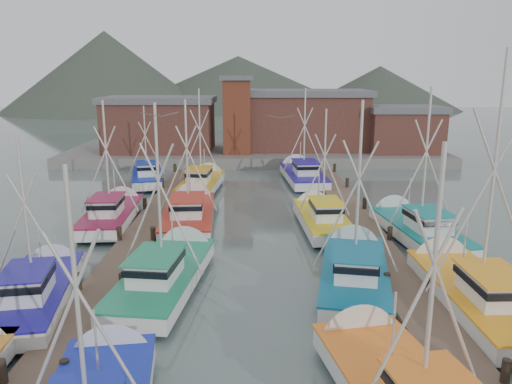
{
  "coord_description": "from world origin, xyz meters",
  "views": [
    {
      "loc": [
        0.03,
        -23.06,
        10.01
      ],
      "look_at": [
        0.09,
        7.99,
        2.6
      ],
      "focal_mm": 35.0,
      "sensor_mm": 36.0,
      "label": 1
    }
  ],
  "objects_px": {
    "lookout_tower": "(237,114)",
    "boat_12": "(203,183)",
    "boat_4": "(167,273)",
    "boat_8": "(190,213)"
  },
  "relations": [
    {
      "from": "boat_12",
      "to": "lookout_tower",
      "type": "bearing_deg",
      "value": 83.83
    },
    {
      "from": "lookout_tower",
      "to": "boat_8",
      "type": "height_order",
      "value": "lookout_tower"
    },
    {
      "from": "lookout_tower",
      "to": "boat_12",
      "type": "bearing_deg",
      "value": -100.83
    },
    {
      "from": "lookout_tower",
      "to": "boat_12",
      "type": "xyz_separation_m",
      "value": [
        -2.56,
        -13.4,
        -4.87
      ]
    },
    {
      "from": "lookout_tower",
      "to": "boat_4",
      "type": "height_order",
      "value": "lookout_tower"
    },
    {
      "from": "lookout_tower",
      "to": "boat_4",
      "type": "distance_m",
      "value": 34.14
    },
    {
      "from": "boat_4",
      "to": "boat_12",
      "type": "distance_m",
      "value": 20.33
    },
    {
      "from": "lookout_tower",
      "to": "boat_4",
      "type": "relative_size",
      "value": 0.85
    },
    {
      "from": "boat_4",
      "to": "boat_12",
      "type": "xyz_separation_m",
      "value": [
        -0.39,
        20.32,
        -0.0
      ]
    },
    {
      "from": "boat_12",
      "to": "boat_4",
      "type": "bearing_deg",
      "value": -84.25
    }
  ]
}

